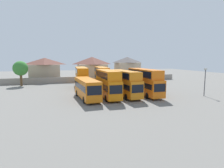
# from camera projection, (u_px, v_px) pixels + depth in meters

# --- Properties ---
(ground) EXTENTS (140.00, 140.00, 0.00)m
(ground) POSITION_uv_depth(u_px,v_px,m) (97.00, 85.00, 52.26)
(ground) COLOR slate
(depot_boundary_wall) EXTENTS (56.00, 0.50, 1.80)m
(depot_boundary_wall) POSITION_uv_depth(u_px,v_px,m) (93.00, 79.00, 57.78)
(depot_boundary_wall) COLOR gray
(depot_boundary_wall) RESTS_ON ground
(bus_1) EXTENTS (3.25, 10.49, 3.53)m
(bus_1) POSITION_uv_depth(u_px,v_px,m) (87.00, 88.00, 33.10)
(bus_1) COLOR orange
(bus_1) RESTS_ON ground
(bus_2) EXTENTS (2.61, 10.12, 5.01)m
(bus_2) POSITION_uv_depth(u_px,v_px,m) (108.00, 82.00, 34.31)
(bus_2) COLOR orange
(bus_2) RESTS_ON ground
(bus_3) EXTENTS (3.10, 10.34, 4.85)m
(bus_3) POSITION_uv_depth(u_px,v_px,m) (125.00, 82.00, 35.43)
(bus_3) COLOR orange
(bus_3) RESTS_ON ground
(bus_4) EXTENTS (2.57, 11.38, 5.07)m
(bus_4) POSITION_uv_depth(u_px,v_px,m) (144.00, 80.00, 36.84)
(bus_4) COLOR orange
(bus_4) RESTS_ON ground
(bus_5) EXTENTS (3.22, 11.84, 4.98)m
(bus_5) POSITION_uv_depth(u_px,v_px,m) (81.00, 76.00, 46.68)
(bus_5) COLOR orange
(bus_5) RESTS_ON ground
(bus_6) EXTENTS (3.12, 10.25, 4.95)m
(bus_6) POSITION_uv_depth(u_px,v_px,m) (102.00, 76.00, 48.63)
(bus_6) COLOR orange
(bus_6) RESTS_ON ground
(bus_7) EXTENTS (2.93, 11.52, 3.47)m
(bus_7) POSITION_uv_depth(u_px,v_px,m) (114.00, 79.00, 48.92)
(bus_7) COLOR orange
(bus_7) RESTS_ON ground
(house_terrace_left) EXTENTS (9.43, 6.89, 7.41)m
(house_terrace_left) POSITION_uv_depth(u_px,v_px,m) (45.00, 69.00, 58.99)
(house_terrace_left) COLOR tan
(house_terrace_left) RESTS_ON ground
(house_terrace_centre) EXTENTS (9.66, 7.85, 7.77)m
(house_terrace_centre) POSITION_uv_depth(u_px,v_px,m) (92.00, 68.00, 63.96)
(house_terrace_centre) COLOR #C6B293
(house_terrace_centre) RESTS_ON ground
(house_terrace_right) EXTENTS (7.93, 7.11, 7.77)m
(house_terrace_right) POSITION_uv_depth(u_px,v_px,m) (127.00, 68.00, 66.62)
(house_terrace_right) COLOR #C6B293
(house_terrace_right) RESTS_ON ground
(tree_left_of_lot) EXTENTS (3.79, 3.79, 6.51)m
(tree_left_of_lot) POSITION_uv_depth(u_px,v_px,m) (20.00, 69.00, 48.94)
(tree_left_of_lot) COLOR brown
(tree_left_of_lot) RESTS_ON ground
(lamp_post_lot_edge) EXTENTS (0.50, 0.24, 5.32)m
(lamp_post_lot_edge) POSITION_uv_depth(u_px,v_px,m) (205.00, 80.00, 35.52)
(lamp_post_lot_edge) COLOR #4C4C51
(lamp_post_lot_edge) RESTS_ON ground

